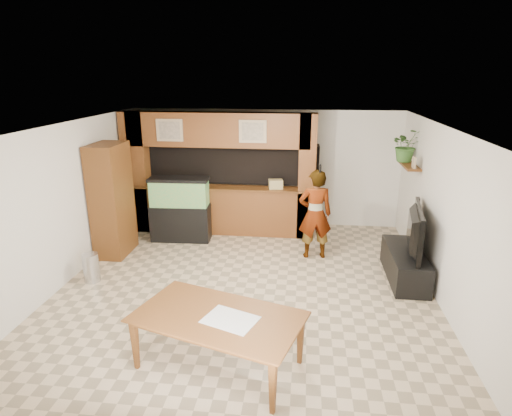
# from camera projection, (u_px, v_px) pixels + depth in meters

# --- Properties ---
(floor) EXTENTS (6.50, 6.50, 0.00)m
(floor) POSITION_uv_depth(u_px,v_px,m) (245.00, 288.00, 7.01)
(floor) COLOR #C5AC89
(floor) RESTS_ON ground
(ceiling) EXTENTS (6.50, 6.50, 0.00)m
(ceiling) POSITION_uv_depth(u_px,v_px,m) (244.00, 128.00, 6.22)
(ceiling) COLOR white
(ceiling) RESTS_ON wall_back
(wall_back) EXTENTS (6.00, 0.00, 6.00)m
(wall_back) POSITION_uv_depth(u_px,v_px,m) (265.00, 168.00, 9.69)
(wall_back) COLOR silver
(wall_back) RESTS_ON floor
(wall_left) EXTENTS (0.00, 6.50, 6.50)m
(wall_left) POSITION_uv_depth(u_px,v_px,m) (62.00, 206.00, 6.94)
(wall_left) COLOR silver
(wall_left) RESTS_ON floor
(wall_right) EXTENTS (0.00, 6.50, 6.50)m
(wall_right) POSITION_uv_depth(u_px,v_px,m) (446.00, 220.00, 6.28)
(wall_right) COLOR silver
(wall_right) RESTS_ON floor
(partition) EXTENTS (4.20, 0.99, 2.60)m
(partition) POSITION_uv_depth(u_px,v_px,m) (218.00, 172.00, 9.21)
(partition) COLOR brown
(partition) RESTS_ON floor
(wall_clock) EXTENTS (0.05, 0.25, 0.25)m
(wall_clock) POSITION_uv_depth(u_px,v_px,m) (89.00, 158.00, 7.70)
(wall_clock) COLOR black
(wall_clock) RESTS_ON wall_left
(wall_shelf) EXTENTS (0.25, 0.90, 0.04)m
(wall_shelf) POSITION_uv_depth(u_px,v_px,m) (409.00, 166.00, 8.02)
(wall_shelf) COLOR brown
(wall_shelf) RESTS_ON wall_right
(pantry_cabinet) EXTENTS (0.53, 0.87, 2.13)m
(pantry_cabinet) POSITION_uv_depth(u_px,v_px,m) (112.00, 200.00, 8.07)
(pantry_cabinet) COLOR brown
(pantry_cabinet) RESTS_ON floor
(trash_can) EXTENTS (0.27, 0.27, 0.49)m
(trash_can) POSITION_uv_depth(u_px,v_px,m) (91.00, 268.00, 7.16)
(trash_can) COLOR #B2B2B7
(trash_can) RESTS_ON floor
(aquarium) EXTENTS (1.21, 0.45, 1.34)m
(aquarium) POSITION_uv_depth(u_px,v_px,m) (180.00, 210.00, 8.83)
(aquarium) COLOR black
(aquarium) RESTS_ON floor
(tv_stand) EXTENTS (0.55, 1.51, 0.50)m
(tv_stand) POSITION_uv_depth(u_px,v_px,m) (405.00, 265.00, 7.26)
(tv_stand) COLOR black
(tv_stand) RESTS_ON floor
(television) EXTENTS (0.40, 1.36, 0.78)m
(television) POSITION_uv_depth(u_px,v_px,m) (409.00, 229.00, 7.07)
(television) COLOR black
(television) RESTS_ON tv_stand
(photo_frame) EXTENTS (0.04, 0.16, 0.21)m
(photo_frame) POSITION_uv_depth(u_px,v_px,m) (414.00, 162.00, 7.68)
(photo_frame) COLOR tan
(photo_frame) RESTS_ON wall_shelf
(potted_plant) EXTENTS (0.69, 0.63, 0.64)m
(potted_plant) POSITION_uv_depth(u_px,v_px,m) (406.00, 145.00, 8.18)
(potted_plant) COLOR #346126
(potted_plant) RESTS_ON wall_shelf
(person) EXTENTS (0.67, 0.49, 1.70)m
(person) POSITION_uv_depth(u_px,v_px,m) (315.00, 214.00, 7.94)
(person) COLOR #A87E5C
(person) RESTS_ON floor
(microphone) EXTENTS (0.04, 0.11, 0.17)m
(microphone) POSITION_uv_depth(u_px,v_px,m) (320.00, 169.00, 7.51)
(microphone) COLOR black
(microphone) RESTS_ON person
(dining_table) EXTENTS (2.17, 1.61, 0.68)m
(dining_table) POSITION_uv_depth(u_px,v_px,m) (217.00, 343.00, 5.02)
(dining_table) COLOR brown
(dining_table) RESTS_ON floor
(newspaper_a) EXTENTS (0.70, 0.61, 0.01)m
(newspaper_a) POSITION_uv_depth(u_px,v_px,m) (230.00, 320.00, 4.87)
(newspaper_a) COLOR silver
(newspaper_a) RESTS_ON dining_table
(counter_box) EXTENTS (0.32, 0.25, 0.19)m
(counter_box) POSITION_uv_depth(u_px,v_px,m) (276.00, 184.00, 8.95)
(counter_box) COLOR tan
(counter_box) RESTS_ON partition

